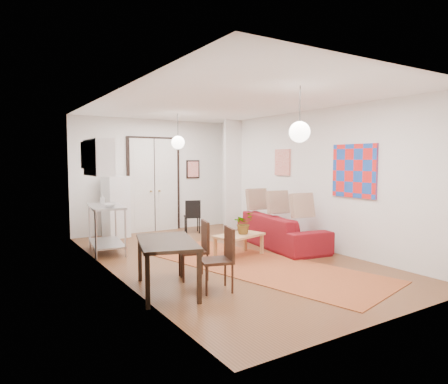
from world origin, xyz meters
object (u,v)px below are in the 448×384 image
sofa (281,230)px  dining_chair_near (191,245)px  coffee_table (239,237)px  fridge (116,207)px  dining_chair_far (213,253)px  dining_table (167,246)px  black_side_chair (191,213)px  kitchen_counter (106,222)px

sofa → dining_chair_near: 2.85m
coffee_table → fridge: size_ratio=0.73×
coffee_table → dining_chair_far: 2.00m
coffee_table → dining_table: (-2.01, -1.15, 0.27)m
dining_table → black_side_chair: 4.64m
kitchen_counter → fridge: fridge is taller
coffee_table → sofa: bearing=11.7°
sofa → coffee_table: sofa is taller
fridge → dining_table: (-0.60, -4.33, -0.09)m
sofa → fridge: 3.98m
dining_chair_near → dining_chair_far: (0.00, -0.70, 0.00)m
dining_table → dining_chair_far: 0.67m
kitchen_counter → dining_chair_near: size_ratio=1.46×
dining_chair_near → sofa: bearing=125.7°
coffee_table → black_side_chair: size_ratio=1.27×
fridge → dining_table: bearing=-105.9°
sofa → kitchen_counter: size_ratio=1.81×
fridge → coffee_table: bearing=-74.1°
dining_chair_near → black_side_chair: 3.96m
coffee_table → dining_table: size_ratio=0.73×
sofa → black_side_chair: 2.69m
sofa → dining_table: (-3.27, -1.41, 0.30)m
sofa → kitchen_counter: 3.63m
dining_table → black_side_chair: black_side_chair is taller
kitchen_counter → dining_chair_near: (0.64, -2.42, -0.10)m
fridge → dining_table: 4.37m
sofa → fridge: bearing=50.5°
sofa → coffee_table: size_ratio=2.21×
dining_chair_far → dining_chair_near: bearing=-164.2°
dining_chair_far → black_side_chair: dining_chair_far is taller
coffee_table → dining_chair_near: dining_chair_near is taller
fridge → dining_chair_near: 3.90m
kitchen_counter → fridge: 1.61m
sofa → dining_chair_near: bearing=117.9°
dining_table → dining_chair_near: size_ratio=1.63×
sofa → coffee_table: (-1.27, -0.26, 0.03)m
coffee_table → dining_table: dining_table is taller
dining_chair_far → dining_table: bearing=-97.7°
coffee_table → dining_chair_far: size_ratio=1.19×
kitchen_counter → fridge: size_ratio=0.90×
sofa → black_side_chair: (-0.86, 2.55, 0.14)m
kitchen_counter → black_side_chair: 2.70m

